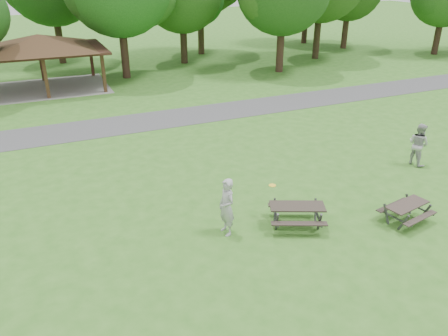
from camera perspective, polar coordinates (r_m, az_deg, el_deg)
ground at (r=13.11m, az=3.19°, el=-12.75°), size 160.00×160.00×0.00m
asphalt_path at (r=24.99m, az=-11.55°, el=5.79°), size 120.00×3.20×0.02m
pavilion at (r=33.54m, az=-23.03°, el=14.61°), size 8.60×7.01×3.76m
picnic_table_middle at (r=14.84m, az=9.51°, el=-5.47°), size 2.26×2.08×0.79m
picnic_table_far at (r=16.14m, az=22.78°, el=-4.87°), size 1.81×1.55×0.70m
frisbee_in_flight at (r=14.89m, az=6.34°, el=-2.27°), size 0.28×0.28×0.02m
frisbee_thrower at (r=14.03m, az=0.35°, el=-5.13°), size 0.54×0.76×1.96m
frisbee_catcher at (r=20.79m, az=24.04°, el=2.85°), size 0.83×1.00×1.88m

